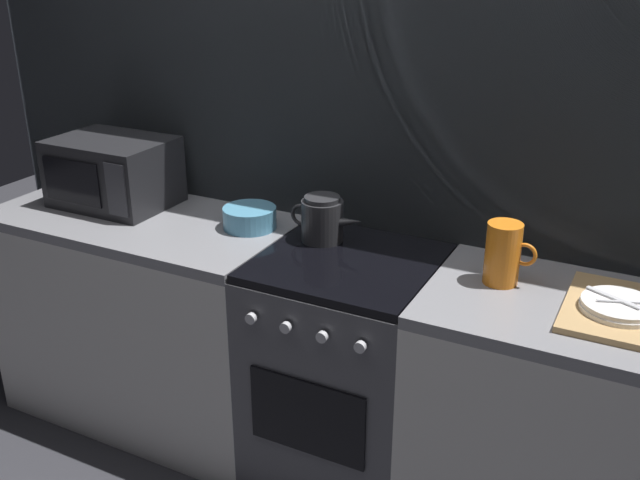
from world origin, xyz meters
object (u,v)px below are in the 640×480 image
Objects in this scene: dish_pile at (619,309)px; mixing_bowl at (250,218)px; microwave at (113,172)px; kettle at (322,219)px; pitcher at (503,254)px; stove_unit at (346,372)px.

mixing_bowl is at bearing 176.01° from dish_pile.
microwave reaches higher than kettle.
microwave is 1.58m from pitcher.
microwave is 0.93m from kettle.
kettle reaches higher than dish_pile.
stove_unit is 0.56m from kettle.
dish_pile is at bearing -6.04° from kettle.
microwave reaches higher than mixing_bowl.
kettle reaches higher than mixing_bowl.
microwave is (-1.08, 0.07, 0.59)m from stove_unit.
pitcher is (0.95, -0.04, 0.06)m from mixing_bowl.
stove_unit is 0.67m from mixing_bowl.
pitcher is (0.51, 0.06, 0.55)m from stove_unit.
kettle is at bearing 175.42° from pitcher.
kettle is 1.42× the size of pitcher.
mixing_bowl is 0.50× the size of dish_pile.
microwave is at bearing -177.71° from kettle.
mixing_bowl reaches higher than dish_pile.
dish_pile is at bearing -2.07° from microwave.
kettle is 1.02m from dish_pile.
stove_unit is 0.98m from dish_pile.
kettle is at bearing 173.96° from dish_pile.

